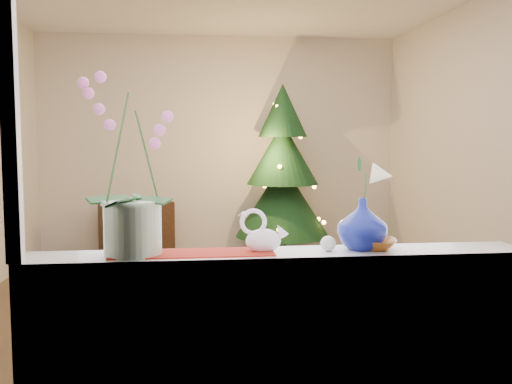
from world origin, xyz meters
TOP-DOWN VIEW (x-y plane):
  - ground at (0.00, 0.00)m, footprint 5.00×5.00m
  - wall_back at (0.00, 2.50)m, footprint 4.50×0.10m
  - wall_front at (0.00, -2.50)m, footprint 4.50×0.10m
  - wall_right at (2.25, 0.00)m, footprint 0.10×5.00m
  - window_apron at (0.00, -2.46)m, footprint 2.20×0.08m
  - windowsill at (0.00, -2.37)m, footprint 2.20×0.26m
  - window_frame at (0.00, -2.47)m, footprint 2.22×0.06m
  - runner at (-0.38, -2.37)m, footprint 0.70×0.20m
  - orchid_pot at (-0.63, -2.36)m, footprint 0.33×0.33m
  - swan at (-0.07, -2.36)m, footprint 0.23×0.17m
  - blue_vase at (0.37, -2.36)m, footprint 0.32×0.32m
  - lily at (0.37, -2.36)m, footprint 0.15×0.08m
  - paperweight at (0.21, -2.38)m, footprint 0.08×0.08m
  - amber_dish at (0.43, -2.37)m, footprint 0.21×0.21m
  - xmas_tree at (0.72, 1.95)m, footprint 1.35×1.35m
  - side_table at (-1.05, 2.25)m, footprint 0.94×0.65m

SIDE VIEW (x-z plane):
  - ground at x=0.00m, z-range 0.00..0.00m
  - side_table at x=-1.05m, z-range 0.00..0.64m
  - window_apron at x=0.00m, z-range 0.00..0.88m
  - windowsill at x=0.00m, z-range 0.88..0.92m
  - runner at x=-0.38m, z-range 0.92..0.93m
  - amber_dish at x=0.43m, z-range 0.92..0.96m
  - paperweight at x=0.21m, z-range 0.92..0.99m
  - swan at x=-0.07m, z-range 0.92..1.10m
  - xmas_tree at x=0.72m, z-range 0.00..2.06m
  - blue_vase at x=0.37m, z-range 0.92..1.18m
  - lily at x=0.37m, z-range 1.18..1.38m
  - orchid_pot at x=-0.63m, z-range 0.92..1.69m
  - wall_back at x=0.00m, z-range 0.00..2.70m
  - wall_front at x=0.00m, z-range 0.00..2.70m
  - wall_right at x=2.25m, z-range 0.00..2.70m
  - window_frame at x=0.00m, z-range 0.90..2.50m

